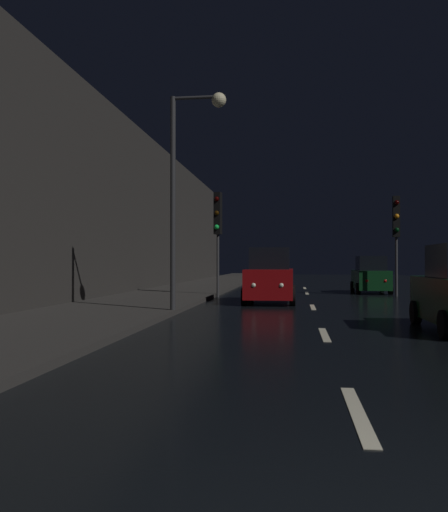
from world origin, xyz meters
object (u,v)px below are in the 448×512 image
Objects in this scene: car_approaching_headlights at (270,278)px; car_parked_right_far at (371,276)px; traffic_light_far_right at (396,224)px; streetlamp_overhead at (189,166)px; traffic_light_far_left at (218,221)px.

car_approaching_headlights is 1.13× the size of car_parked_right_far.
streetlamp_overhead is at bearing -35.75° from traffic_light_far_right.
car_parked_right_far is (7.05, 12.50, -3.59)m from streetlamp_overhead.
traffic_light_far_left is 1.12× the size of car_approaching_headlights.
traffic_light_far_left is at bearing -75.58° from traffic_light_far_right.
streetlamp_overhead is (-7.85, -9.84, 1.09)m from traffic_light_far_right.
streetlamp_overhead reaches higher than traffic_light_far_right.
traffic_light_far_left is 8.24m from streetlamp_overhead.
traffic_light_far_right is 7.64m from car_approaching_headlights.
traffic_light_far_right reaches higher than car_parked_right_far.
car_parked_right_far is (7.34, 4.32, -2.57)m from traffic_light_far_left.
streetlamp_overhead is (0.29, -8.17, 1.02)m from traffic_light_far_left.
traffic_light_far_left reaches higher than traffic_light_far_right.
car_approaching_headlights reaches higher than car_parked_right_far.
streetlamp_overhead is at bearing 150.58° from car_parked_right_far.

